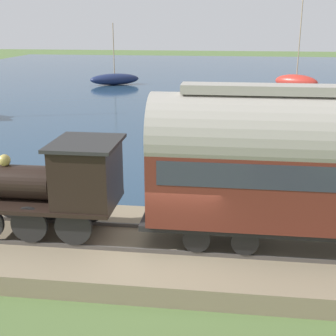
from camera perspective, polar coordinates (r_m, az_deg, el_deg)
ground_plane at (r=13.86m, az=0.90°, el=-11.89°), size 200.00×200.00×0.00m
harbor_water at (r=55.76m, az=5.97°, el=10.48°), size 80.00×80.00×0.01m
rail_embankment at (r=14.13m, az=1.12°, el=-9.95°), size 5.13×56.00×0.69m
steam_locomotive at (r=14.17m, az=-13.85°, el=-1.56°), size 2.21×5.35×3.29m
sailboat_red at (r=50.57m, az=15.36°, el=10.13°), size 3.81×4.79×8.78m
sailboat_navy at (r=52.46m, az=-6.52°, el=10.72°), size 3.61×5.57×6.53m
rowboat_far_out at (r=21.82m, az=-13.06°, el=-0.43°), size 2.37×2.40×0.46m
rowboat_off_pier at (r=21.27m, az=11.48°, el=-0.80°), size 1.84×2.26×0.46m
rowboat_near_shore at (r=24.86m, az=8.90°, el=1.94°), size 1.20×2.50×0.39m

